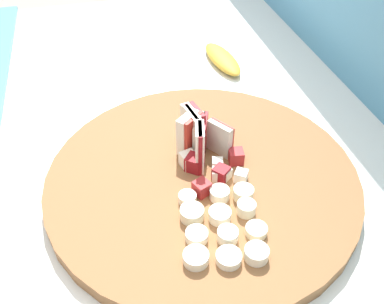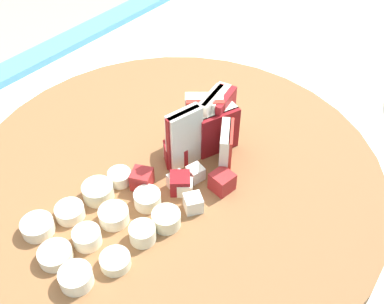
# 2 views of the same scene
# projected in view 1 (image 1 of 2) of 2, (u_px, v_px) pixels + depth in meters

# --- Properties ---
(tile_backsplash) EXTENTS (2.40, 0.04, 1.39)m
(tile_backsplash) POSITION_uv_depth(u_px,v_px,m) (383.00, 228.00, 0.78)
(tile_backsplash) COLOR #4C8EB2
(tile_backsplash) RESTS_ON ground
(cutting_board) EXTENTS (0.42, 0.42, 0.02)m
(cutting_board) POSITION_uv_depth(u_px,v_px,m) (204.00, 179.00, 0.59)
(cutting_board) COLOR brown
(cutting_board) RESTS_ON tiled_countertop
(apple_wedge_fan) EXTENTS (0.09, 0.08, 0.07)m
(apple_wedge_fan) POSITION_uv_depth(u_px,v_px,m) (197.00, 134.00, 0.60)
(apple_wedge_fan) COLOR #B22D23
(apple_wedge_fan) RESTS_ON cutting_board
(apple_dice_pile) EXTENTS (0.08, 0.09, 0.02)m
(apple_dice_pile) POSITION_uv_depth(u_px,v_px,m) (212.00, 168.00, 0.57)
(apple_dice_pile) COLOR beige
(apple_dice_pile) RESTS_ON cutting_board
(banana_slice_rows) EXTENTS (0.13, 0.11, 0.02)m
(banana_slice_rows) POSITION_uv_depth(u_px,v_px,m) (222.00, 224.00, 0.51)
(banana_slice_rows) COLOR white
(banana_slice_rows) RESTS_ON cutting_board
(banana_peel) EXTENTS (0.14, 0.06, 0.02)m
(banana_peel) POSITION_uv_depth(u_px,v_px,m) (222.00, 59.00, 0.84)
(banana_peel) COLOR gold
(banana_peel) RESTS_ON tiled_countertop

